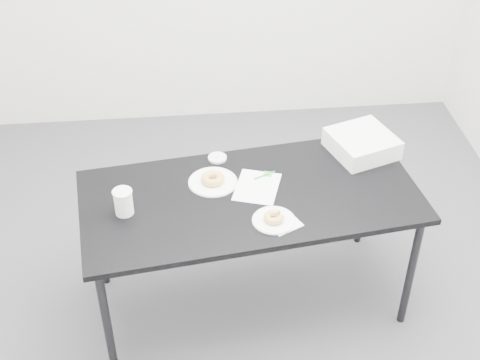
{
  "coord_description": "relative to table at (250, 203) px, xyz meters",
  "views": [
    {
      "loc": [
        -0.15,
        -2.63,
        2.87
      ],
      "look_at": [
        0.1,
        0.02,
        0.83
      ],
      "focal_mm": 50.0,
      "sensor_mm": 36.0,
      "label": 1
    }
  ],
  "objects": [
    {
      "name": "plate_far",
      "position": [
        -0.18,
        0.12,
        0.06
      ],
      "size": [
        0.25,
        0.25,
        0.01
      ],
      "primitive_type": "cylinder",
      "color": "white",
      "rests_on": "table"
    },
    {
      "name": "cup_lid",
      "position": [
        -0.14,
        0.32,
        0.07
      ],
      "size": [
        0.1,
        0.1,
        0.01
      ],
      "primitive_type": "cylinder",
      "color": "white",
      "rests_on": "table"
    },
    {
      "name": "plate_near",
      "position": [
        0.09,
        -0.21,
        0.06
      ],
      "size": [
        0.21,
        0.21,
        0.01
      ],
      "primitive_type": "cylinder",
      "color": "white",
      "rests_on": "napkin"
    },
    {
      "name": "coffee_cup",
      "position": [
        -0.62,
        -0.08,
        0.13
      ],
      "size": [
        0.09,
        0.09,
        0.13
      ],
      "primitive_type": "cylinder",
      "color": "white",
      "rests_on": "table"
    },
    {
      "name": "donut_far",
      "position": [
        -0.18,
        0.12,
        0.09
      ],
      "size": [
        0.16,
        0.16,
        0.04
      ],
      "primitive_type": "torus",
      "rotation": [
        0.0,
        0.0,
        0.51
      ],
      "color": "gold",
      "rests_on": "plate_far"
    },
    {
      "name": "pen",
      "position": [
        0.09,
        0.14,
        0.06
      ],
      "size": [
        0.12,
        0.06,
        0.01
      ],
      "primitive_type": "cylinder",
      "rotation": [
        0.0,
        1.57,
        0.44
      ],
      "color": "#0C8558",
      "rests_on": "scorecard"
    },
    {
      "name": "napkin",
      "position": [
        0.13,
        -0.23,
        0.06
      ],
      "size": [
        0.2,
        0.2,
        0.0
      ],
      "primitive_type": "cube",
      "rotation": [
        0.0,
        0.0,
        0.47
      ],
      "color": "white",
      "rests_on": "table"
    },
    {
      "name": "table",
      "position": [
        0.0,
        0.0,
        0.0
      ],
      "size": [
        1.78,
        1.01,
        0.77
      ],
      "rotation": [
        0.0,
        0.0,
        0.13
      ],
      "color": "black",
      "rests_on": "floor"
    },
    {
      "name": "scorecard",
      "position": [
        0.04,
        0.06,
        0.06
      ],
      "size": [
        0.28,
        0.32,
        0.0
      ],
      "primitive_type": "cube",
      "rotation": [
        0.0,
        0.0,
        -0.31
      ],
      "color": "white",
      "rests_on": "table"
    },
    {
      "name": "floor",
      "position": [
        -0.15,
        0.03,
        -0.71
      ],
      "size": [
        4.0,
        4.0,
        0.0
      ],
      "primitive_type": "plane",
      "color": "#46454A",
      "rests_on": "ground"
    },
    {
      "name": "logo_patch",
      "position": [
        0.11,
        0.16,
        0.06
      ],
      "size": [
        0.05,
        0.05,
        0.0
      ],
      "primitive_type": "cube",
      "rotation": [
        0.0,
        0.0,
        -0.31
      ],
      "color": "green",
      "rests_on": "scorecard"
    },
    {
      "name": "bakery_box",
      "position": [
        0.64,
        0.31,
        0.11
      ],
      "size": [
        0.4,
        0.4,
        0.11
      ],
      "primitive_type": "cube",
      "rotation": [
        0.0,
        0.0,
        0.34
      ],
      "color": "white",
      "rests_on": "table"
    },
    {
      "name": "donut_near",
      "position": [
        0.09,
        -0.21,
        0.08
      ],
      "size": [
        0.12,
        0.12,
        0.03
      ],
      "primitive_type": "torus",
      "rotation": [
        0.0,
        0.0,
        0.33
      ],
      "color": "gold",
      "rests_on": "plate_near"
    }
  ]
}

